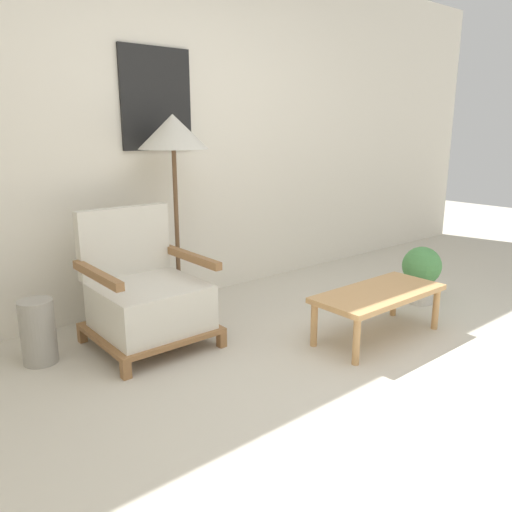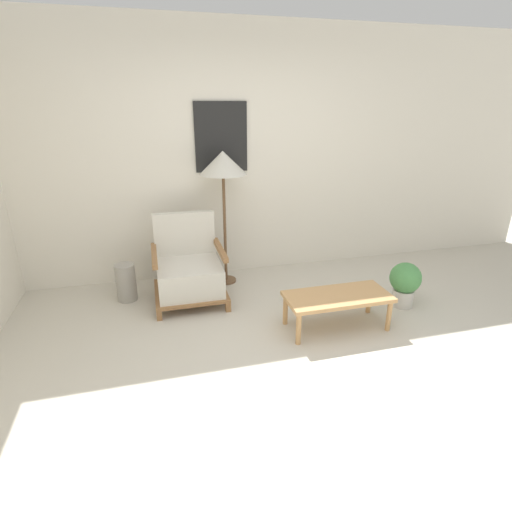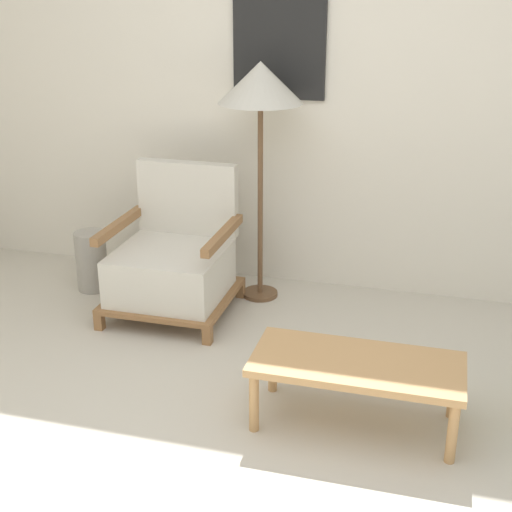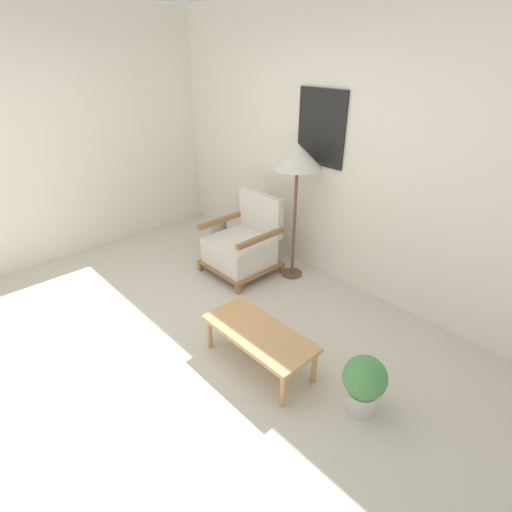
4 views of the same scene
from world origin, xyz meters
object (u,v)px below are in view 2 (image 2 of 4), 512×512
vase (126,282)px  floor_lamp (223,167)px  coffee_table (338,299)px  potted_plant (405,282)px  armchair (189,271)px

vase → floor_lamp: bearing=9.7°
floor_lamp → coffee_table: 1.76m
vase → potted_plant: (2.65, -0.83, 0.06)m
armchair → potted_plant: size_ratio=1.88×
armchair → vase: (-0.62, 0.16, -0.12)m
vase → potted_plant: size_ratio=0.85×
coffee_table → armchair: bearing=143.8°
coffee_table → vase: 2.11m
armchair → potted_plant: armchair is taller
vase → coffee_table: bearing=-29.6°
armchair → potted_plant: (2.03, -0.68, -0.05)m
floor_lamp → potted_plant: floor_lamp is taller
armchair → vase: size_ratio=2.21×
armchair → vase: armchair is taller
armchair → vase: bearing=166.0°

